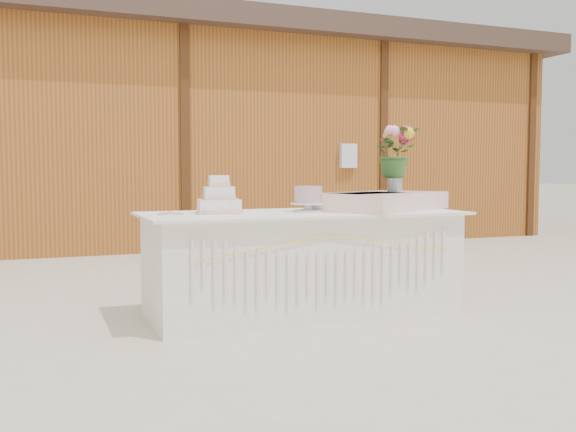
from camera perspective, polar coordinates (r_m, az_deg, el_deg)
The scene contains 9 objects.
ground at distance 4.93m, azimuth 1.30°, elevation -8.61°, with size 80.00×80.00×0.00m, color beige.
barn at distance 10.60m, azimuth -11.58°, elevation 7.17°, with size 12.60×4.60×3.30m.
cake_table at distance 4.85m, azimuth 1.33°, elevation -4.16°, with size 2.40×1.00×0.77m.
wedding_cake at distance 4.70m, azimuth -6.16°, elevation 1.40°, with size 0.35×0.35×0.28m.
pink_cake_stand at distance 4.82m, azimuth 1.81°, elevation 1.66°, with size 0.27×0.27×0.19m.
satin_runner at distance 5.13m, azimuth 8.36°, elevation 1.32°, with size 1.09×0.63×0.14m, color beige.
flower_vase at distance 5.25m, azimuth 9.46°, elevation 3.01°, with size 0.12×0.12×0.16m, color #B4B4B9.
bouquet at distance 5.26m, azimuth 9.50°, elevation 6.09°, with size 0.36×0.31×0.40m, color #315E25.
loose_flowers at distance 4.55m, azimuth -10.25°, elevation 0.20°, with size 0.14×0.34×0.02m, color #CE7E97, non-canonical shape.
Camera 1 is at (-1.88, -4.43, 1.08)m, focal length 40.00 mm.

